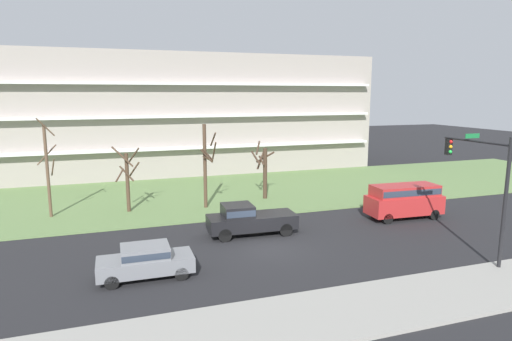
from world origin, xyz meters
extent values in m
plane|color=#232326|center=(0.00, 0.00, 0.00)|extent=(160.00, 160.00, 0.00)
cube|color=#99968E|center=(0.00, -8.00, 0.07)|extent=(80.00, 4.00, 0.15)
cube|color=#66844C|center=(0.00, 14.00, 0.04)|extent=(80.00, 16.00, 0.08)
cube|color=#9E938C|center=(0.00, 28.62, 6.35)|extent=(41.29, 13.25, 12.70)
cube|color=white|center=(0.00, 21.55, 3.17)|extent=(39.64, 0.90, 0.24)
cube|color=white|center=(0.00, 21.55, 6.35)|extent=(39.64, 0.90, 0.24)
cube|color=white|center=(0.00, 21.55, 9.52)|extent=(39.64, 0.90, 0.24)
cylinder|color=brown|center=(-12.34, 10.53, 3.24)|extent=(0.21, 0.21, 6.48)
cylinder|color=brown|center=(-12.00, 10.67, 3.53)|extent=(0.40, 0.79, 1.26)
cylinder|color=brown|center=(-12.18, 10.03, 6.36)|extent=(1.09, 0.43, 1.28)
cylinder|color=brown|center=(-12.38, 11.17, 4.36)|extent=(1.35, 0.19, 1.43)
cylinder|color=#4C3828|center=(-7.11, 10.23, 2.18)|extent=(0.27, 0.27, 4.36)
cylinder|color=#4C3828|center=(-7.62, 10.51, 2.74)|extent=(0.70, 1.13, 0.82)
cylinder|color=#4C3828|center=(-7.15, 9.78, 2.95)|extent=(1.00, 0.21, 1.20)
cylinder|color=#4C3828|center=(-6.69, 10.67, 2.94)|extent=(1.03, 0.99, 1.51)
cylinder|color=#4C3828|center=(-6.58, 10.57, 4.14)|extent=(0.83, 1.20, 1.24)
cylinder|color=#4C3828|center=(-7.39, 9.56, 4.22)|extent=(1.46, 0.70, 1.46)
cylinder|color=#4C3828|center=(-7.39, 9.92, 4.20)|extent=(0.74, 0.69, 0.70)
cylinder|color=#4C3828|center=(-1.55, 9.54, 3.18)|extent=(0.26, 0.26, 6.36)
cylinder|color=#4C3828|center=(-0.85, 9.53, 4.23)|extent=(0.14, 1.48, 1.73)
cylinder|color=#4C3828|center=(-1.41, 9.16, 4.15)|extent=(0.88, 0.40, 0.96)
cylinder|color=#4C3828|center=(-1.43, 9.18, 3.85)|extent=(0.81, 0.36, 0.53)
cylinder|color=#4C3828|center=(-0.89, 9.57, 5.22)|extent=(0.17, 1.40, 1.14)
cylinder|color=#4C3828|center=(-1.52, 9.13, 4.08)|extent=(0.92, 0.18, 1.03)
cylinder|color=#423023|center=(3.69, 10.84, 2.11)|extent=(0.33, 0.33, 4.23)
cylinder|color=#423023|center=(3.18, 11.14, 4.24)|extent=(0.78, 1.18, 1.02)
cylinder|color=#423023|center=(3.36, 10.77, 3.24)|extent=(0.32, 0.79, 0.76)
cylinder|color=#423023|center=(3.95, 11.53, 3.39)|extent=(1.50, 0.68, 0.97)
cylinder|color=#423023|center=(3.45, 11.21, 3.24)|extent=(0.93, 0.68, 1.50)
cylinder|color=#423023|center=(2.87, 10.79, 3.48)|extent=(0.25, 1.72, 0.93)
cube|color=slate|center=(-6.91, -2.00, 0.67)|extent=(4.42, 1.85, 0.70)
cube|color=slate|center=(-6.91, -2.00, 1.29)|extent=(2.22, 1.68, 0.55)
cube|color=#2D3847|center=(-6.91, -2.00, 1.29)|extent=(2.17, 1.71, 0.30)
cylinder|color=black|center=(-5.36, -1.23, 0.32)|extent=(0.64, 0.23, 0.64)
cylinder|color=black|center=(-5.38, -2.81, 0.32)|extent=(0.64, 0.23, 0.64)
cylinder|color=black|center=(-8.44, -1.19, 0.32)|extent=(0.64, 0.23, 0.64)
cylinder|color=black|center=(-8.46, -2.77, 0.32)|extent=(0.64, 0.23, 0.64)
cube|color=black|center=(-0.18, 2.50, 0.82)|extent=(5.48, 2.23, 0.85)
cube|color=black|center=(-1.08, 2.54, 1.60)|extent=(1.88, 1.92, 0.70)
cube|color=#2D3847|center=(-1.08, 2.54, 1.60)|extent=(1.84, 1.96, 0.38)
cylinder|color=black|center=(-2.11, 1.69, 0.40)|extent=(0.81, 0.25, 0.80)
cylinder|color=black|center=(-2.03, 3.47, 0.40)|extent=(0.81, 0.25, 0.80)
cylinder|color=black|center=(1.67, 1.53, 0.40)|extent=(0.81, 0.25, 0.80)
cylinder|color=black|center=(1.74, 3.31, 0.40)|extent=(0.81, 0.25, 0.80)
cube|color=#B22828|center=(10.92, 2.50, 0.98)|extent=(5.29, 2.25, 1.25)
cube|color=#B22828|center=(10.92, 2.50, 1.98)|extent=(4.68, 2.06, 0.75)
cube|color=#2D3847|center=(10.92, 2.50, 1.98)|extent=(4.59, 2.09, 0.41)
cylinder|color=black|center=(9.06, 1.70, 0.36)|extent=(0.73, 0.25, 0.72)
cylinder|color=black|center=(9.15, 3.48, 0.36)|extent=(0.73, 0.25, 0.72)
cylinder|color=black|center=(12.70, 1.52, 0.36)|extent=(0.73, 0.25, 0.72)
cylinder|color=black|center=(12.79, 3.30, 0.36)|extent=(0.73, 0.25, 0.72)
cylinder|color=black|center=(9.62, -6.60, 3.27)|extent=(0.18, 0.18, 6.55)
cylinder|color=black|center=(9.62, -4.48, 6.15)|extent=(0.12, 4.23, 0.12)
cube|color=black|center=(9.62, -2.67, 5.65)|extent=(0.28, 0.28, 0.90)
sphere|color=red|center=(9.62, -2.82, 5.95)|extent=(0.20, 0.20, 0.20)
sphere|color=#F2A519|center=(9.62, -2.82, 5.67)|extent=(0.20, 0.20, 0.20)
sphere|color=green|center=(9.62, -2.82, 5.39)|extent=(0.20, 0.20, 0.20)
cube|color=#197238|center=(9.62, -4.27, 6.40)|extent=(0.90, 0.04, 0.24)
camera|label=1|loc=(-8.22, -21.99, 8.54)|focal=30.61mm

